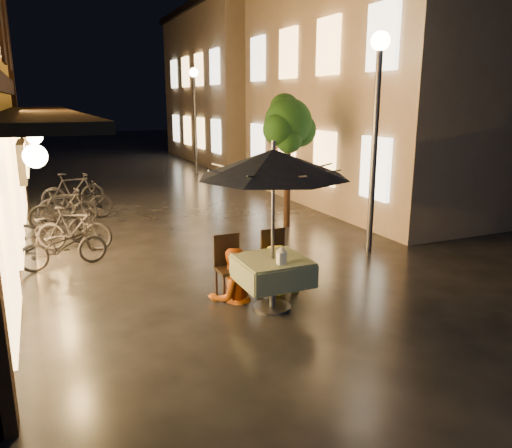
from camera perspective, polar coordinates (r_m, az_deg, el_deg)
name	(u,v)px	position (r m, az deg, el deg)	size (l,w,h in m)	color
ground	(279,313)	(7.33, 2.64, -10.18)	(90.00, 90.00, 0.00)	black
east_building_near	(409,86)	(16.29, 17.07, 14.88)	(7.30, 9.30, 6.80)	#A1927F
east_building_far	(257,86)	(26.18, 0.11, 15.47)	(7.30, 10.30, 7.30)	#A1927F
street_tree	(288,125)	(11.81, 3.73, 11.18)	(1.43, 1.20, 3.15)	black
streetlamp_near	(377,104)	(9.97, 13.64, 13.17)	(0.36, 0.36, 4.23)	#59595E
streetlamp_far	(195,102)	(20.86, -7.04, 13.70)	(0.36, 0.36, 4.23)	#59595E
cafe_table	(272,271)	(7.28, 1.89, -5.36)	(0.99, 0.99, 0.78)	#59595E
patio_umbrella	(273,164)	(6.92, 1.99, 6.92)	(2.16, 2.16, 2.46)	#59595E
cafe_chair_left	(229,263)	(7.79, -3.11, -4.43)	(0.42, 0.42, 0.97)	black
cafe_chair_right	(275,256)	(8.08, 2.22, -3.72)	(0.42, 0.42, 0.97)	black
table_lantern	(281,254)	(6.93, 2.92, -3.50)	(0.16, 0.16, 0.25)	white
person_orange	(232,249)	(7.56, -2.76, -2.90)	(0.78, 0.61, 1.60)	#C15812
person_yellow	(277,247)	(7.86, 2.37, -2.65)	(0.97, 0.56, 1.50)	yellow
bicycle_0	(63,246)	(9.77, -21.18, -2.33)	(0.54, 1.56, 0.82)	black
bicycle_1	(74,229)	(10.76, -20.09, -0.51)	(0.43, 1.53, 0.92)	black
bicycle_2	(53,226)	(11.13, -22.18, -0.27)	(0.60, 1.72, 0.90)	black
bicycle_3	(63,208)	(12.76, -21.14, 1.69)	(0.45, 1.61, 0.97)	black
bicycle_4	(75,202)	(13.43, -19.93, 2.37)	(0.64, 1.83, 0.96)	black
bicycle_5	(73,191)	(14.91, -20.17, 3.57)	(0.48, 1.72, 1.03)	black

